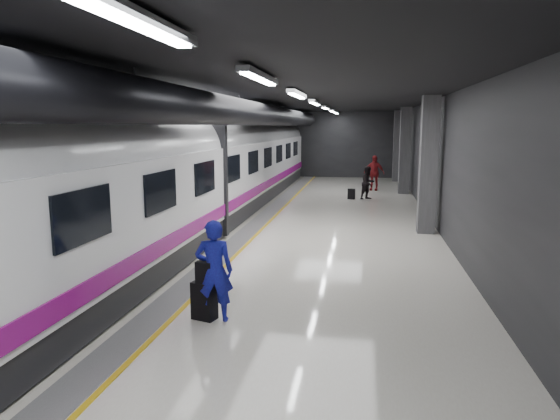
{
  "coord_description": "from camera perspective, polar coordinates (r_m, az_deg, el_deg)",
  "views": [
    {
      "loc": [
        2.48,
        -14.96,
        3.52
      ],
      "look_at": [
        0.3,
        -2.1,
        1.32
      ],
      "focal_mm": 32.0,
      "sensor_mm": 36.0,
      "label": 1
    }
  ],
  "objects": [
    {
      "name": "suitcase_main",
      "position": [
        9.43,
        -8.65,
        -10.19
      ],
      "size": [
        0.49,
        0.39,
        0.7
      ],
      "primitive_type": "cube",
      "rotation": [
        0.0,
        0.0,
        -0.29
      ],
      "color": "black",
      "rests_on": "ground"
    },
    {
      "name": "platform_hall",
      "position": [
        16.15,
        -0.26,
        9.62
      ],
      "size": [
        10.02,
        40.02,
        4.51
      ],
      "color": "black",
      "rests_on": "ground"
    },
    {
      "name": "ground",
      "position": [
        15.57,
        0.19,
        -3.51
      ],
      "size": [
        40.0,
        40.0,
        0.0
      ],
      "primitive_type": "plane",
      "color": "white",
      "rests_on": "ground"
    },
    {
      "name": "train",
      "position": [
        16.08,
        -11.33,
        4.2
      ],
      "size": [
        3.05,
        38.0,
        4.05
      ],
      "color": "black",
      "rests_on": "ground"
    },
    {
      "name": "traveler_far_b",
      "position": [
        28.12,
        10.7,
        4.19
      ],
      "size": [
        1.2,
        0.67,
        1.93
      ],
      "primitive_type": "imported",
      "rotation": [
        0.0,
        0.0,
        -0.19
      ],
      "color": "maroon",
      "rests_on": "ground"
    },
    {
      "name": "shoulder_bag",
      "position": [
        9.22,
        -8.66,
        -7.05
      ],
      "size": [
        0.31,
        0.17,
        0.4
      ],
      "primitive_type": "cube",
      "rotation": [
        0.0,
        0.0,
        -0.05
      ],
      "color": "black",
      "rests_on": "suitcase_main"
    },
    {
      "name": "traveler_main",
      "position": [
        9.17,
        -7.54,
        -6.89
      ],
      "size": [
        0.75,
        0.55,
        1.88
      ],
      "primitive_type": "imported",
      "rotation": [
        0.0,
        0.0,
        3.29
      ],
      "color": "#1721AD",
      "rests_on": "ground"
    },
    {
      "name": "suitcase_far",
      "position": [
        24.58,
        8.16,
        1.83
      ],
      "size": [
        0.37,
        0.27,
        0.51
      ],
      "primitive_type": "cube",
      "rotation": [
        0.0,
        0.0,
        -0.13
      ],
      "color": "black",
      "rests_on": "ground"
    },
    {
      "name": "traveler_far_a",
      "position": [
        24.62,
        10.03,
        3.07
      ],
      "size": [
        0.98,
        0.97,
        1.6
      ],
      "primitive_type": "imported",
      "rotation": [
        0.0,
        0.0,
        0.76
      ],
      "color": "black",
      "rests_on": "ground"
    }
  ]
}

